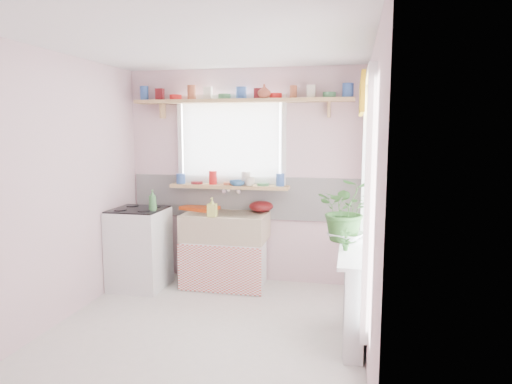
# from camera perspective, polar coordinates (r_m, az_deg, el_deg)

# --- Properties ---
(room) EXTENTS (3.20, 3.20, 3.20)m
(room) POSITION_cam_1_polar(r_m,az_deg,el_deg) (4.54, 4.45, 2.37)
(room) COLOR silver
(room) RESTS_ON ground
(sink_unit) EXTENTS (0.95, 0.65, 1.11)m
(sink_unit) POSITION_cam_1_polar(r_m,az_deg,el_deg) (5.29, -3.83, -7.18)
(sink_unit) COLOR white
(sink_unit) RESTS_ON ground
(cooker) EXTENTS (0.58, 0.58, 0.93)m
(cooker) POSITION_cam_1_polar(r_m,az_deg,el_deg) (5.40, -14.36, -6.79)
(cooker) COLOR white
(cooker) RESTS_ON ground
(radiator_ledge) EXTENTS (0.22, 0.95, 0.78)m
(radiator_ledge) POSITION_cam_1_polar(r_m,az_deg,el_deg) (4.07, 12.17, -12.53)
(radiator_ledge) COLOR white
(radiator_ledge) RESTS_ON ground
(windowsill) EXTENTS (1.40, 0.22, 0.04)m
(windowsill) POSITION_cam_1_polar(r_m,az_deg,el_deg) (5.33, -3.35, 0.70)
(windowsill) COLOR tan
(windowsill) RESTS_ON room
(pine_shelf) EXTENTS (2.52, 0.24, 0.04)m
(pine_shelf) POSITION_cam_1_polar(r_m,az_deg,el_deg) (5.25, -1.85, 11.32)
(pine_shelf) COLOR tan
(pine_shelf) RESTS_ON room
(shelf_crockery) EXTENTS (2.47, 0.11, 0.12)m
(shelf_crockery) POSITION_cam_1_polar(r_m,az_deg,el_deg) (5.26, -2.05, 12.12)
(shelf_crockery) COLOR #3359A5
(shelf_crockery) RESTS_ON pine_shelf
(sill_crockery) EXTENTS (1.35, 0.11, 0.12)m
(sill_crockery) POSITION_cam_1_polar(r_m,az_deg,el_deg) (5.33, -3.53, 1.51)
(sill_crockery) COLOR #3359A5
(sill_crockery) RESTS_ON windowsill
(dish_tray) EXTENTS (0.48, 0.42, 0.04)m
(dish_tray) POSITION_cam_1_polar(r_m,az_deg,el_deg) (5.50, -7.04, -1.97)
(dish_tray) COLOR #DC4613
(dish_tray) RESTS_ON sink_unit
(colander) EXTENTS (0.36, 0.36, 0.13)m
(colander) POSITION_cam_1_polar(r_m,az_deg,el_deg) (5.30, 0.65, -1.80)
(colander) COLOR #590F11
(colander) RESTS_ON sink_unit
(jade_plant) EXTENTS (0.56, 0.50, 0.59)m
(jade_plant) POSITION_cam_1_polar(r_m,az_deg,el_deg) (4.28, 11.25, -2.15)
(jade_plant) COLOR #2E5E25
(jade_plant) RESTS_ON radiator_ledge
(fruit_bowl) EXTENTS (0.41, 0.41, 0.08)m
(fruit_bowl) POSITION_cam_1_polar(r_m,az_deg,el_deg) (4.33, 11.16, -5.47)
(fruit_bowl) COLOR white
(fruit_bowl) RESTS_ON radiator_ledge
(herb_pot) EXTENTS (0.11, 0.09, 0.19)m
(herb_pot) POSITION_cam_1_polar(r_m,az_deg,el_deg) (3.97, 11.09, -5.88)
(herb_pot) COLOR #326D2B
(herb_pot) RESTS_ON radiator_ledge
(soap_bottle_sink) EXTENTS (0.10, 0.10, 0.21)m
(soap_bottle_sink) POSITION_cam_1_polar(r_m,az_deg,el_deg) (5.02, -5.51, -1.89)
(soap_bottle_sink) COLOR #CDD45E
(soap_bottle_sink) RESTS_ON sink_unit
(sill_cup) EXTENTS (0.14, 0.14, 0.10)m
(sill_cup) POSITION_cam_1_polar(r_m,az_deg,el_deg) (5.20, -0.82, 1.31)
(sill_cup) COLOR beige
(sill_cup) RESTS_ON windowsill
(sill_bowl) EXTENTS (0.19, 0.19, 0.06)m
(sill_bowl) POSITION_cam_1_polar(r_m,az_deg,el_deg) (5.24, -2.34, 1.12)
(sill_bowl) COLOR #2E5F97
(sill_bowl) RESTS_ON windowsill
(shelf_vase) EXTENTS (0.15, 0.15, 0.15)m
(shelf_vase) POSITION_cam_1_polar(r_m,az_deg,el_deg) (5.14, 1.03, 12.47)
(shelf_vase) COLOR #9D4530
(shelf_vase) RESTS_ON pine_shelf
(cooker_bottle) EXTENTS (0.11, 0.11, 0.23)m
(cooker_bottle) POSITION_cam_1_polar(r_m,az_deg,el_deg) (5.11, -12.81, -1.01)
(cooker_bottle) COLOR #408145
(cooker_bottle) RESTS_ON cooker
(fruit) EXTENTS (0.20, 0.14, 0.10)m
(fruit) POSITION_cam_1_polar(r_m,az_deg,el_deg) (4.32, 11.26, -4.66)
(fruit) COLOR orange
(fruit) RESTS_ON fruit_bowl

